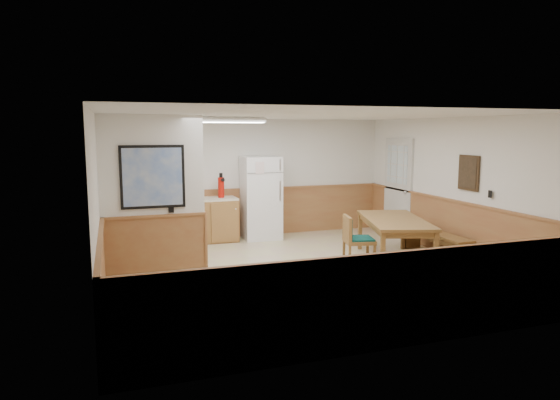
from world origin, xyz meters
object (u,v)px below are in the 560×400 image
object	(u,v)px
dining_table	(395,224)
dining_bench	(437,238)
dining_chair	(354,237)
soap_bottle	(147,195)
refrigerator	(261,198)
fire_extinguisher	(221,187)

from	to	relation	value
dining_table	dining_bench	xyz separation A→B (m)	(0.88, -0.01, -0.32)
dining_chair	soap_bottle	world-z (taller)	soap_bottle
refrigerator	dining_chair	xyz separation A→B (m)	(0.87, -2.56, -0.37)
soap_bottle	dining_table	bearing A→B (deg)	-33.33
refrigerator	dining_bench	distance (m)	3.63
dining_table	dining_bench	bearing A→B (deg)	16.09
dining_table	fire_extinguisher	size ratio (longest dim) A/B	4.18
refrigerator	dining_chair	distance (m)	2.73
dining_table	dining_bench	world-z (taller)	dining_table
refrigerator	dining_table	xyz separation A→B (m)	(1.67, -2.53, -0.20)
dining_bench	soap_bottle	bearing A→B (deg)	150.78
dining_chair	fire_extinguisher	world-z (taller)	fire_extinguisher
soap_bottle	refrigerator	bearing A→B (deg)	-2.20
dining_chair	fire_extinguisher	distance (m)	3.18
refrigerator	fire_extinguisher	xyz separation A→B (m)	(-0.83, 0.06, 0.26)
dining_bench	dining_chair	xyz separation A→B (m)	(-1.68, -0.02, 0.15)
dining_bench	fire_extinguisher	size ratio (longest dim) A/B	3.16
dining_table	dining_chair	distance (m)	0.82
dining_bench	fire_extinguisher	world-z (taller)	fire_extinguisher
refrigerator	dining_table	distance (m)	3.04
dining_table	soap_bottle	size ratio (longest dim) A/B	10.59
dining_bench	soap_bottle	size ratio (longest dim) A/B	7.99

